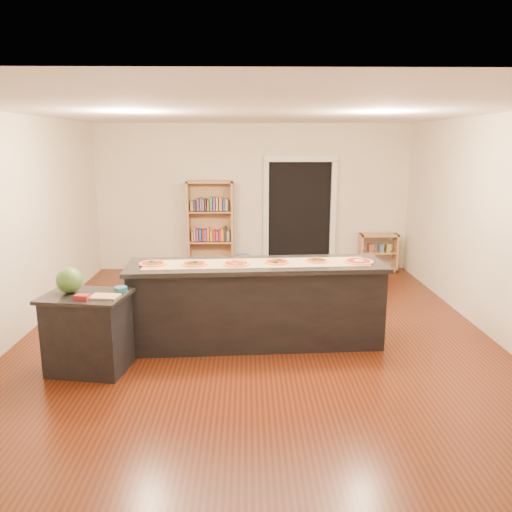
{
  "coord_description": "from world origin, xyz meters",
  "views": [
    {
      "loc": [
        -0.11,
        -6.12,
        2.43
      ],
      "look_at": [
        0.0,
        0.2,
        1.0
      ],
      "focal_mm": 35.0,
      "sensor_mm": 36.0,
      "label": 1
    }
  ],
  "objects_px": {
    "side_counter": "(88,332)",
    "waste_bin": "(243,264)",
    "low_shelf": "(378,252)",
    "watermelon": "(69,280)",
    "kitchen_island": "(256,303)",
    "bookshelf": "(211,227)"
  },
  "relations": [
    {
      "from": "side_counter",
      "to": "waste_bin",
      "type": "relative_size",
      "value": 2.46
    },
    {
      "from": "low_shelf",
      "to": "watermelon",
      "type": "bearing_deg",
      "value": -136.29
    },
    {
      "from": "low_shelf",
      "to": "side_counter",
      "type": "bearing_deg",
      "value": -134.65
    },
    {
      "from": "side_counter",
      "to": "kitchen_island",
      "type": "bearing_deg",
      "value": 30.94
    },
    {
      "from": "kitchen_island",
      "to": "waste_bin",
      "type": "xyz_separation_m",
      "value": [
        -0.19,
        3.46,
        -0.34
      ]
    },
    {
      "from": "side_counter",
      "to": "waste_bin",
      "type": "bearing_deg",
      "value": 77.68
    },
    {
      "from": "kitchen_island",
      "to": "watermelon",
      "type": "xyz_separation_m",
      "value": [
        -2.01,
        -0.67,
        0.49
      ]
    },
    {
      "from": "kitchen_island",
      "to": "bookshelf",
      "type": "bearing_deg",
      "value": 99.54
    },
    {
      "from": "waste_bin",
      "to": "kitchen_island",
      "type": "bearing_deg",
      "value": -86.86
    },
    {
      "from": "side_counter",
      "to": "low_shelf",
      "type": "relative_size",
      "value": 1.2
    },
    {
      "from": "side_counter",
      "to": "low_shelf",
      "type": "height_order",
      "value": "side_counter"
    },
    {
      "from": "low_shelf",
      "to": "watermelon",
      "type": "xyz_separation_m",
      "value": [
        -4.44,
        -4.24,
        0.64
      ]
    },
    {
      "from": "side_counter",
      "to": "watermelon",
      "type": "distance_m",
      "value": 0.6
    },
    {
      "from": "low_shelf",
      "to": "kitchen_island",
      "type": "bearing_deg",
      "value": -124.16
    },
    {
      "from": "side_counter",
      "to": "waste_bin",
      "type": "height_order",
      "value": "side_counter"
    },
    {
      "from": "waste_bin",
      "to": "watermelon",
      "type": "xyz_separation_m",
      "value": [
        -1.82,
        -4.13,
        0.83
      ]
    },
    {
      "from": "waste_bin",
      "to": "watermelon",
      "type": "distance_m",
      "value": 4.59
    },
    {
      "from": "bookshelf",
      "to": "low_shelf",
      "type": "xyz_separation_m",
      "value": [
        3.24,
        -0.0,
        -0.51
      ]
    },
    {
      "from": "bookshelf",
      "to": "low_shelf",
      "type": "bearing_deg",
      "value": -0.01
    },
    {
      "from": "bookshelf",
      "to": "waste_bin",
      "type": "xyz_separation_m",
      "value": [
        0.62,
        -0.11,
        -0.7
      ]
    },
    {
      "from": "bookshelf",
      "to": "waste_bin",
      "type": "distance_m",
      "value": 0.94
    },
    {
      "from": "bookshelf",
      "to": "watermelon",
      "type": "height_order",
      "value": "bookshelf"
    }
  ]
}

